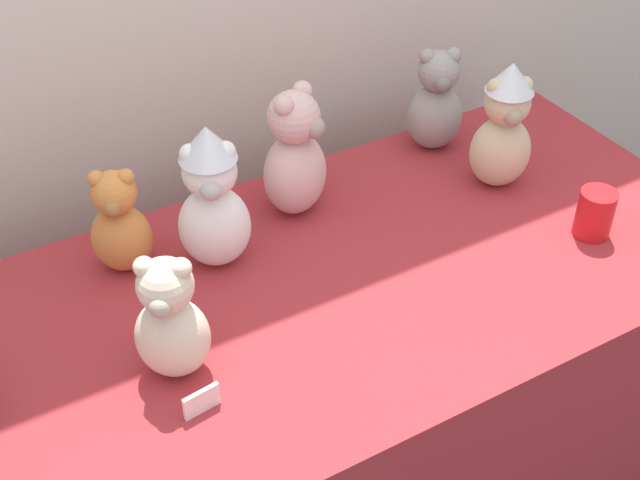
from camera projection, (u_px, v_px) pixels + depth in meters
name	position (u px, v px, depth m)	size (l,w,h in m)	color
display_table	(320.00, 410.00, 1.99)	(1.85, 0.82, 0.77)	maroon
teddy_bear_ash	(436.00, 103.00, 2.08)	(0.17, 0.16, 0.27)	gray
teddy_bear_snow	(212.00, 199.00, 1.71)	(0.19, 0.17, 0.33)	white
teddy_bear_blush	(295.00, 156.00, 1.87)	(0.20, 0.19, 0.31)	beige
teddy_bear_ginger	(119.00, 224.00, 1.73)	(0.16, 0.15, 0.24)	#D17F3D
teddy_bear_sand	(504.00, 127.00, 1.94)	(0.18, 0.16, 0.31)	#CCB78E
teddy_bear_cream	(170.00, 321.00, 1.49)	(0.18, 0.17, 0.26)	beige
party_cup_red	(595.00, 213.00, 1.85)	(0.08, 0.08, 0.11)	red
name_card_front_left	(202.00, 401.00, 1.48)	(0.07, 0.01, 0.05)	white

